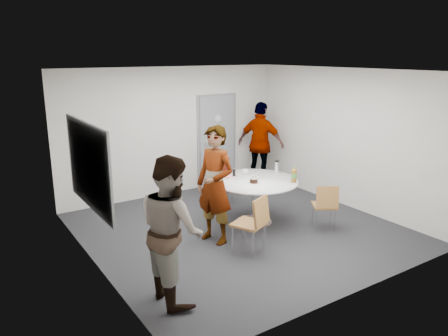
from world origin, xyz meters
TOP-DOWN VIEW (x-y plane):
  - floor at (0.00, 0.00)m, footprint 5.00×5.00m
  - ceiling at (0.00, 0.00)m, footprint 5.00×5.00m
  - wall_back at (0.00, 2.50)m, footprint 5.00×0.00m
  - wall_left at (-2.50, 0.00)m, footprint 0.00×5.00m
  - wall_right at (2.50, 0.00)m, footprint 0.00×5.00m
  - wall_front at (0.00, -2.50)m, footprint 5.00×0.00m
  - door at (1.10, 2.48)m, footprint 1.02×0.17m
  - whiteboard at (-2.46, 0.20)m, footprint 0.04×1.90m
  - table at (0.41, 0.11)m, footprint 1.54×1.54m
  - chair_near_left at (-0.37, -0.89)m, footprint 0.58×0.61m
  - chair_near_right at (1.20, -0.83)m, footprint 0.55×0.57m
  - chair_far at (0.54, 1.45)m, footprint 0.54×0.57m
  - person_main at (-0.61, -0.16)m, footprint 0.64×0.80m
  - person_left at (-1.95, -1.32)m, footprint 0.72×0.91m
  - person_right at (1.95, 1.95)m, footprint 0.93×1.21m

SIDE VIEW (x-z plane):
  - floor at x=0.00m, z-range 0.00..0.00m
  - chair_near_right at x=1.20m, z-range 0.09..0.91m
  - chair_far at x=0.54m, z-range 0.10..0.99m
  - chair_near_left at x=-0.37m, z-range 0.10..1.02m
  - table at x=0.41m, z-range 0.14..1.23m
  - person_left at x=-1.95m, z-range 0.00..1.83m
  - person_main at x=-0.61m, z-range 0.00..1.90m
  - person_right at x=1.95m, z-range 0.00..1.91m
  - door at x=1.10m, z-range -0.03..2.09m
  - wall_back at x=0.00m, z-range -1.15..3.85m
  - wall_left at x=-2.50m, z-range -1.15..3.85m
  - wall_right at x=2.50m, z-range -1.15..3.85m
  - wall_front at x=0.00m, z-range -1.15..3.85m
  - whiteboard at x=-2.46m, z-range 0.82..2.08m
  - ceiling at x=0.00m, z-range 2.70..2.70m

